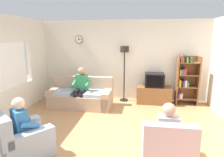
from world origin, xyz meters
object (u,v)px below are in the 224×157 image
(couch, at_px, (81,97))
(person_on_couch, at_px, (81,86))
(armchair_near_bookshelf, at_px, (166,150))
(person_in_left_armchair, at_px, (25,124))
(armchair_near_window, at_px, (22,141))
(person_in_right_armchair, at_px, (167,130))
(bookshelf, at_px, (186,78))
(floor_lamp, at_px, (124,58))
(tv_stand, at_px, (154,95))
(tv, at_px, (154,80))

(couch, height_order, person_on_couch, person_on_couch)
(armchair_near_bookshelf, bearing_deg, person_in_left_armchair, -179.07)
(armchair_near_bookshelf, xyz_separation_m, person_on_couch, (-2.27, 2.46, 0.41))
(armchair_near_window, bearing_deg, person_in_right_armchair, 4.48)
(couch, relative_size, person_in_left_armchair, 1.71)
(couch, relative_size, bookshelf, 1.22)
(armchair_near_window, height_order, person_in_right_armchair, person_in_right_armchair)
(person_in_left_armchair, bearing_deg, bookshelf, 44.11)
(person_in_left_armchair, bearing_deg, floor_lamp, 66.30)
(armchair_near_bookshelf, height_order, person_on_couch, person_on_couch)
(couch, xyz_separation_m, armchair_near_window, (-0.27, -2.68, -0.02))
(tv_stand, bearing_deg, armchair_near_window, -127.01)
(bookshelf, distance_m, person_in_right_armchair, 3.37)
(person_on_couch, xyz_separation_m, person_in_left_armchair, (-0.25, -2.50, -0.09))
(couch, bearing_deg, armchair_near_window, -95.72)
(couch, xyz_separation_m, armchair_near_bookshelf, (2.30, -2.57, -0.02))
(couch, xyz_separation_m, bookshelf, (3.24, 0.74, 0.53))
(tv_stand, height_order, person_on_couch, person_on_couch)
(tv_stand, relative_size, person_on_couch, 0.89)
(tv_stand, bearing_deg, couch, -163.47)
(tv_stand, bearing_deg, person_on_couch, -160.67)
(tv_stand, xyz_separation_m, armchair_near_window, (-2.53, -3.36, 0.01))
(tv, xyz_separation_m, armchair_near_bookshelf, (0.04, -3.22, -0.49))
(bookshelf, bearing_deg, person_in_left_armchair, -135.89)
(tv, xyz_separation_m, person_in_right_armchair, (0.04, -3.13, -0.18))
(tv_stand, relative_size, tv, 1.83)
(person_on_couch, bearing_deg, tv, 18.77)
(tv, relative_size, person_in_right_armchair, 0.54)
(person_in_right_armchair, bearing_deg, floor_lamp, 107.61)
(tv, height_order, armchair_near_window, tv)
(person_in_right_armchair, bearing_deg, armchair_near_window, -175.52)
(couch, height_order, floor_lamp, floor_lamp)
(tv_stand, bearing_deg, person_in_left_armchair, -127.01)
(bookshelf, bearing_deg, tv, -174.53)
(tv, bearing_deg, couch, -164.05)
(bookshelf, height_order, person_in_right_armchair, bookshelf)
(person_on_couch, relative_size, person_in_right_armchair, 1.11)
(tv_stand, distance_m, person_in_left_armchair, 4.13)
(person_in_right_armchair, bearing_deg, person_on_couch, 133.70)
(person_in_right_armchair, bearing_deg, bookshelf, 73.71)
(tv, relative_size, armchair_near_window, 0.51)
(tv, distance_m, bookshelf, 0.99)
(couch, height_order, tv, tv)
(couch, distance_m, tv, 2.40)
(tv, bearing_deg, bookshelf, 5.47)
(armchair_near_window, distance_m, person_on_couch, 2.62)
(couch, xyz_separation_m, tv, (2.26, 0.65, 0.47))
(tv, height_order, person_in_left_armchair, person_in_left_armchair)
(person_on_couch, bearing_deg, floor_lamp, 35.46)
(bookshelf, bearing_deg, tv_stand, -175.95)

